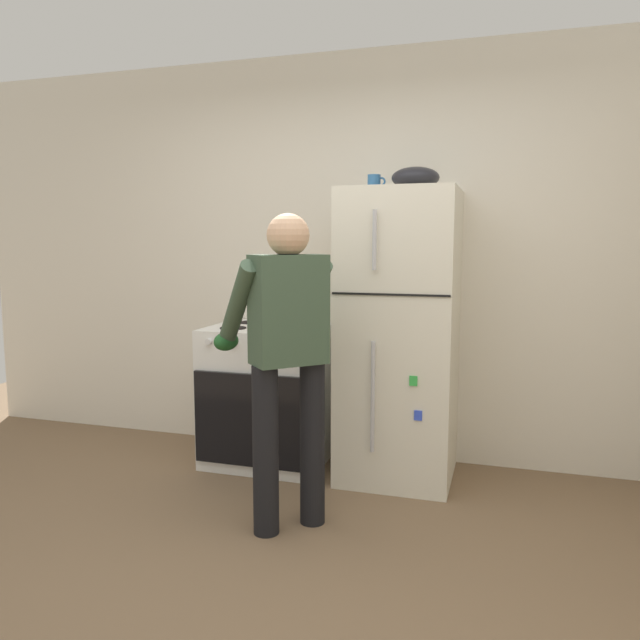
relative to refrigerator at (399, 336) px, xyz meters
name	(u,v)px	position (x,y,z in m)	size (l,w,h in m)	color
ground	(241,603)	(-0.36, -1.57, -0.89)	(8.00, 8.00, 0.00)	brown
kitchen_wall_back	(357,258)	(-0.36, 0.38, 0.46)	(6.00, 0.10, 2.70)	silver
refrigerator	(399,336)	(0.00, 0.00, 0.00)	(0.68, 0.72, 1.77)	silver
stove_range	(268,395)	(-0.87, -0.01, -0.43)	(0.76, 0.67, 0.92)	white
person_cook	(286,344)	(-0.43, -0.85, 0.07)	(0.66, 0.69, 1.60)	black
red_pot	(288,319)	(-0.71, -0.05, 0.08)	(0.37, 0.27, 0.11)	orange
coffee_mug	(374,183)	(-0.18, 0.05, 0.93)	(0.11, 0.08, 0.10)	#2D6093
mixing_bowl	(415,178)	(0.08, 0.00, 0.95)	(0.28, 0.28, 0.13)	black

